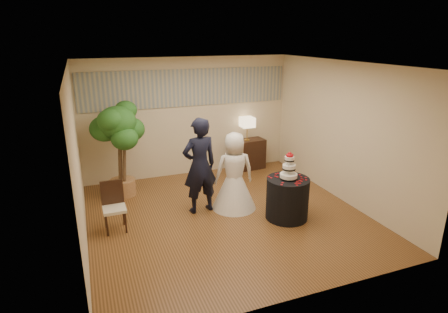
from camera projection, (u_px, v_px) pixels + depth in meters
name	position (u px, v px, depth m)	size (l,w,h in m)	color
floor	(227.00, 216.00, 7.09)	(5.00, 5.00, 0.00)	brown
ceiling	(227.00, 64.00, 6.22)	(5.00, 5.00, 0.00)	white
wall_back	(188.00, 117.00, 8.88)	(5.00, 0.06, 2.80)	beige
wall_front	(303.00, 200.00, 4.44)	(5.00, 0.06, 2.80)	beige
wall_left	(77.00, 161.00, 5.81)	(0.06, 5.00, 2.80)	beige
wall_right	(343.00, 132.00, 7.51)	(0.06, 5.00, 2.80)	beige
mural_border	(188.00, 88.00, 8.64)	(4.90, 0.02, 0.85)	gray
groom	(200.00, 166.00, 7.01)	(0.68, 0.44, 1.85)	black
bride	(234.00, 171.00, 7.20)	(0.87, 0.87, 1.53)	white
cake_table	(287.00, 198.00, 6.90)	(0.78, 0.78, 0.78)	black
wedding_cake	(289.00, 166.00, 6.70)	(0.32, 0.32, 0.51)	white
console	(247.00, 155.00, 9.46)	(0.91, 0.41, 0.76)	black
table_lamp	(247.00, 129.00, 9.25)	(0.32, 0.32, 0.58)	beige
ficus_tree	(120.00, 150.00, 7.71)	(0.96, 0.96, 2.02)	#265E1F
side_chair	(114.00, 208.00, 6.43)	(0.40, 0.42, 0.87)	black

